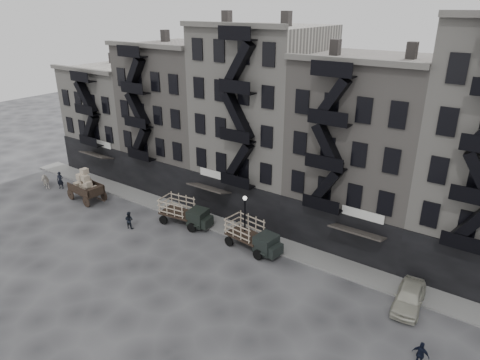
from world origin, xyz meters
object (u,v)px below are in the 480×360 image
Objects in this scene: pedestrian_mid at (129,220)px; policeman at (421,354)px; horse at (44,180)px; pedestrian_west at (60,180)px; car_east at (409,297)px; stake_truck_west at (184,210)px; wagon at (85,183)px; stake_truck_east at (252,234)px.

pedestrian_mid is 25.45m from policeman.
pedestrian_west is at bearing -46.87° from horse.
horse is at bearing 179.15° from car_east.
pedestrian_mid is (-3.57, -3.43, -0.60)m from stake_truck_west.
pedestrian_west is 13.14m from pedestrian_mid.
pedestrian_west is at bearing 177.95° from car_east.
horse is at bearing -17.44° from pedestrian_mid.
car_east is at bearing -70.44° from horse.
car_east is at bearing 7.12° from wagon.
car_east is (12.53, -0.04, -0.68)m from stake_truck_east.
wagon is 2.53× the size of policeman.
horse is at bearing -170.16° from wagon.
stake_truck_west is 3.16× the size of pedestrian_mid.
pedestrian_west is (1.71, 0.88, 0.10)m from horse.
car_east is (19.92, -0.05, -0.67)m from stake_truck_west.
car_east is 2.25× the size of pedestrian_west.
stake_truck_west is (11.85, 1.87, -0.49)m from wagon.
wagon is 4.84m from pedestrian_west.
stake_truck_west is at bearing -173.28° from stake_truck_east.
wagon reaches higher than pedestrian_west.
stake_truck_east is at bearing 9.37° from wagon.
stake_truck_west is 1.00× the size of stake_truck_east.
stake_truck_east is at bearing -29.19° from pedestrian_west.
stake_truck_east is at bearing 175.22° from car_east.
car_east is at bearing -7.18° from stake_truck_west.
pedestrian_west is (-23.99, -1.65, -0.45)m from stake_truck_east.
stake_truck_east is at bearing -7.10° from stake_truck_west.
horse is at bearing 174.17° from pedestrian_west.
stake_truck_west is at bearing -27.42° from pedestrian_west.
wagon is 31.84m from car_east.
pedestrian_west reaches higher than car_east.
stake_truck_east reaches higher than stake_truck_west.
stake_truck_west is 7.40m from stake_truck_east.
stake_truck_west is 16.68m from pedestrian_west.
pedestrian_mid is 1.01× the size of policeman.
pedestrian_mid is (14.73, -0.89, -0.06)m from horse.
horse is 0.40× the size of stake_truck_west.
stake_truck_east is 15.26m from policeman.
stake_truck_east reaches higher than car_east.
stake_truck_east is (7.40, -0.01, 0.00)m from stake_truck_west.
stake_truck_east reaches higher than pedestrian_west.
stake_truck_east is at bearing -12.92° from policeman.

